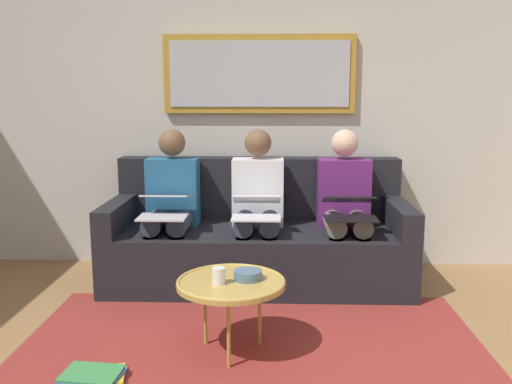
{
  "coord_description": "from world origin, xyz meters",
  "views": [
    {
      "loc": [
        -0.12,
        1.89,
        1.39
      ],
      "look_at": [
        0.0,
        -1.7,
        0.75
      ],
      "focal_mm": 38.41,
      "sensor_mm": 36.0,
      "label": 1
    }
  ],
  "objects_px": {
    "coffee_table": "(231,284)",
    "person_middle": "(258,203)",
    "laptop_black": "(350,208)",
    "laptop_silver": "(164,205)",
    "bowl": "(248,275)",
    "person_left": "(345,203)",
    "framed_mirror": "(259,74)",
    "person_right": "(171,202)",
    "couch": "(258,239)",
    "cup": "(219,276)",
    "magazine_stack": "(93,377)",
    "laptop_white": "(257,207)"
  },
  "relations": [
    {
      "from": "coffee_table",
      "to": "person_middle",
      "type": "distance_m",
      "value": 1.17
    },
    {
      "from": "laptop_black",
      "to": "laptop_silver",
      "type": "height_order",
      "value": "laptop_silver"
    },
    {
      "from": "bowl",
      "to": "laptop_black",
      "type": "height_order",
      "value": "laptop_black"
    },
    {
      "from": "coffee_table",
      "to": "person_left",
      "type": "bearing_deg",
      "value": -123.08
    },
    {
      "from": "framed_mirror",
      "to": "person_right",
      "type": "distance_m",
      "value": 1.23
    },
    {
      "from": "coffee_table",
      "to": "person_right",
      "type": "distance_m",
      "value": 1.28
    },
    {
      "from": "person_left",
      "to": "laptop_silver",
      "type": "bearing_deg",
      "value": 10.72
    },
    {
      "from": "couch",
      "to": "framed_mirror",
      "type": "distance_m",
      "value": 1.3
    },
    {
      "from": "person_left",
      "to": "laptop_silver",
      "type": "xyz_separation_m",
      "value": [
        1.28,
        0.24,
        0.02
      ]
    },
    {
      "from": "framed_mirror",
      "to": "person_left",
      "type": "relative_size",
      "value": 1.32
    },
    {
      "from": "laptop_silver",
      "to": "laptop_black",
      "type": "bearing_deg",
      "value": 179.97
    },
    {
      "from": "couch",
      "to": "coffee_table",
      "type": "distance_m",
      "value": 1.23
    },
    {
      "from": "framed_mirror",
      "to": "coffee_table",
      "type": "relative_size",
      "value": 2.57
    },
    {
      "from": "framed_mirror",
      "to": "cup",
      "type": "relative_size",
      "value": 16.77
    },
    {
      "from": "coffee_table",
      "to": "laptop_silver",
      "type": "xyz_separation_m",
      "value": [
        0.53,
        -0.91,
        0.24
      ]
    },
    {
      "from": "magazine_stack",
      "to": "person_right",
      "type": "bearing_deg",
      "value": -94.66
    },
    {
      "from": "person_left",
      "to": "laptop_white",
      "type": "bearing_deg",
      "value": 20.41
    },
    {
      "from": "framed_mirror",
      "to": "bowl",
      "type": "xyz_separation_m",
      "value": [
        0.02,
        1.57,
        -1.12
      ]
    },
    {
      "from": "couch",
      "to": "bowl",
      "type": "height_order",
      "value": "couch"
    },
    {
      "from": "cup",
      "to": "laptop_black",
      "type": "xyz_separation_m",
      "value": [
        -0.81,
        -0.95,
        0.17
      ]
    },
    {
      "from": "coffee_table",
      "to": "laptop_white",
      "type": "xyz_separation_m",
      "value": [
        -0.11,
        -0.91,
        0.23
      ]
    },
    {
      "from": "coffee_table",
      "to": "laptop_white",
      "type": "relative_size",
      "value": 1.69
    },
    {
      "from": "cup",
      "to": "laptop_silver",
      "type": "relative_size",
      "value": 0.24
    },
    {
      "from": "bowl",
      "to": "person_right",
      "type": "bearing_deg",
      "value": -60.86
    },
    {
      "from": "laptop_black",
      "to": "laptop_white",
      "type": "bearing_deg",
      "value": -0.43
    },
    {
      "from": "laptop_white",
      "to": "magazine_stack",
      "type": "relative_size",
      "value": 1.09
    },
    {
      "from": "coffee_table",
      "to": "magazine_stack",
      "type": "xyz_separation_m",
      "value": [
        0.65,
        0.35,
        -0.36
      ]
    },
    {
      "from": "person_left",
      "to": "magazine_stack",
      "type": "bearing_deg",
      "value": 46.83
    },
    {
      "from": "coffee_table",
      "to": "framed_mirror",
      "type": "bearing_deg",
      "value": -93.86
    },
    {
      "from": "laptop_silver",
      "to": "person_middle",
      "type": "bearing_deg",
      "value": -159.27
    },
    {
      "from": "person_left",
      "to": "laptop_silver",
      "type": "distance_m",
      "value": 1.3
    },
    {
      "from": "laptop_black",
      "to": "laptop_white",
      "type": "distance_m",
      "value": 0.64
    },
    {
      "from": "cup",
      "to": "framed_mirror",
      "type": "bearing_deg",
      "value": -95.84
    },
    {
      "from": "person_middle",
      "to": "laptop_silver",
      "type": "bearing_deg",
      "value": 20.73
    },
    {
      "from": "coffee_table",
      "to": "bowl",
      "type": "height_order",
      "value": "bowl"
    },
    {
      "from": "person_right",
      "to": "laptop_silver",
      "type": "distance_m",
      "value": 0.24
    },
    {
      "from": "couch",
      "to": "framed_mirror",
      "type": "relative_size",
      "value": 1.46
    },
    {
      "from": "cup",
      "to": "laptop_white",
      "type": "bearing_deg",
      "value": -100.02
    },
    {
      "from": "framed_mirror",
      "to": "laptop_silver",
      "type": "distance_m",
      "value": 1.32
    },
    {
      "from": "person_left",
      "to": "person_middle",
      "type": "height_order",
      "value": "same"
    },
    {
      "from": "cup",
      "to": "laptop_black",
      "type": "distance_m",
      "value": 1.26
    },
    {
      "from": "person_middle",
      "to": "laptop_black",
      "type": "bearing_deg",
      "value": 159.21
    },
    {
      "from": "laptop_black",
      "to": "laptop_silver",
      "type": "bearing_deg",
      "value": -0.03
    },
    {
      "from": "laptop_black",
      "to": "person_right",
      "type": "xyz_separation_m",
      "value": [
        1.28,
        -0.24,
        -0.02
      ]
    },
    {
      "from": "coffee_table",
      "to": "person_left",
      "type": "height_order",
      "value": "person_left"
    },
    {
      "from": "framed_mirror",
      "to": "person_left",
      "type": "xyz_separation_m",
      "value": [
        -0.64,
        0.46,
        -0.94
      ]
    },
    {
      "from": "framed_mirror",
      "to": "laptop_white",
      "type": "height_order",
      "value": "framed_mirror"
    },
    {
      "from": "laptop_black",
      "to": "bowl",
      "type": "bearing_deg",
      "value": 52.86
    },
    {
      "from": "person_left",
      "to": "person_middle",
      "type": "bearing_deg",
      "value": 0.0
    },
    {
      "from": "coffee_table",
      "to": "person_left",
      "type": "relative_size",
      "value": 0.52
    }
  ]
}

